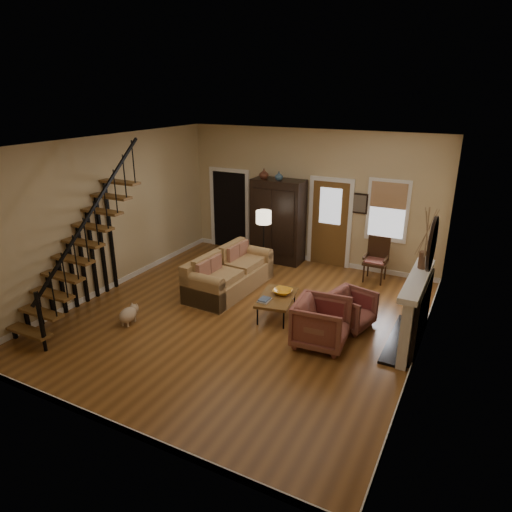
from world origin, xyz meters
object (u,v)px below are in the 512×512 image
at_px(coffee_table, 277,306).
at_px(side_chair, 376,260).
at_px(armchair_right, 351,309).
at_px(floor_lamp, 264,243).
at_px(sofa, 230,272).
at_px(armoire, 278,221).
at_px(armchair_left, 321,323).

height_order(coffee_table, side_chair, side_chair).
bearing_deg(armchair_right, floor_lamp, 72.92).
bearing_deg(floor_lamp, sofa, -101.04).
bearing_deg(armchair_right, sofa, 96.45).
xyz_separation_m(armoire, floor_lamp, (0.08, -0.98, -0.28)).
bearing_deg(side_chair, armoire, 175.52).
bearing_deg(side_chair, armchair_left, -92.70).
height_order(sofa, side_chair, side_chair).
height_order(armoire, side_chair, armoire).
bearing_deg(armoire, coffee_table, -65.45).
relative_size(sofa, side_chair, 2.19).
height_order(armchair_right, floor_lamp, floor_lamp).
distance_m(sofa, armchair_left, 2.83).
bearing_deg(sofa, armchair_right, -4.80).
xyz_separation_m(armoire, armchair_right, (2.67, -2.54, -0.71)).
distance_m(armchair_left, side_chair, 3.21).
distance_m(armchair_right, floor_lamp, 3.05).
bearing_deg(floor_lamp, armoire, 94.91).
bearing_deg(coffee_table, armchair_left, -28.59).
distance_m(armoire, sofa, 2.26).
bearing_deg(coffee_table, side_chair, 63.74).
bearing_deg(armchair_left, coffee_table, 56.56).
xyz_separation_m(sofa, armchair_right, (2.82, -0.37, -0.07)).
distance_m(coffee_table, armchair_right, 1.43).
relative_size(armoire, armchair_right, 2.77).
bearing_deg(armoire, sofa, -93.88).
distance_m(sofa, floor_lamp, 1.26).
bearing_deg(sofa, armchair_left, -23.16).
height_order(floor_lamp, side_chair, floor_lamp).
bearing_deg(coffee_table, armoire, 114.55).
xyz_separation_m(coffee_table, side_chair, (1.28, 2.59, 0.30)).
relative_size(armchair_left, side_chair, 0.89).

